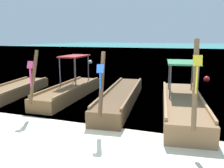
# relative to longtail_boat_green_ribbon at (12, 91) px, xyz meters

# --- Properties ---
(ground) EXTENTS (120.00, 120.00, 0.00)m
(ground) POSITION_rel_longtail_boat_green_ribbon_xyz_m (5.12, -3.70, -0.25)
(ground) COLOR beige
(sea_water) EXTENTS (120.00, 120.00, 0.00)m
(sea_water) POSITION_rel_longtail_boat_green_ribbon_xyz_m (5.12, 57.81, -0.24)
(sea_water) COLOR #2DB29E
(sea_water) RESTS_ON ground
(longtail_boat_green_ribbon) EXTENTS (2.06, 5.70, 2.37)m
(longtail_boat_green_ribbon) POSITION_rel_longtail_boat_green_ribbon_xyz_m (0.00, 0.00, 0.00)
(longtail_boat_green_ribbon) COLOR brown
(longtail_boat_green_ribbon) RESTS_ON ground
(longtail_boat_pink_ribbon) EXTENTS (1.33, 5.55, 2.34)m
(longtail_boat_pink_ribbon) POSITION_rel_longtail_boat_green_ribbon_xyz_m (2.76, 0.59, 0.09)
(longtail_boat_pink_ribbon) COLOR brown
(longtail_boat_pink_ribbon) RESTS_ON ground
(longtail_boat_blue_ribbon) EXTENTS (1.79, 6.48, 2.37)m
(longtail_boat_blue_ribbon) POSITION_rel_longtail_boat_green_ribbon_xyz_m (5.31, 0.46, 0.04)
(longtail_boat_blue_ribbon) COLOR brown
(longtail_boat_blue_ribbon) RESTS_ON ground
(longtail_boat_yellow_ribbon) EXTENTS (2.05, 6.08, 2.74)m
(longtail_boat_yellow_ribbon) POSITION_rel_longtail_boat_green_ribbon_xyz_m (7.82, -0.11, 0.11)
(longtail_boat_yellow_ribbon) COLOR olive
(longtail_boat_yellow_ribbon) RESTS_ON ground
(mooring_buoy_near) EXTENTS (0.44, 0.44, 0.44)m
(mooring_buoy_near) POSITION_rel_longtail_boat_green_ribbon_xyz_m (-2.20, 13.77, -0.03)
(mooring_buoy_near) COLOR white
(mooring_buoy_near) RESTS_ON sea_water
(mooring_buoy_far) EXTENTS (0.38, 0.38, 0.38)m
(mooring_buoy_far) POSITION_rel_longtail_boat_green_ribbon_xyz_m (8.94, 6.93, -0.06)
(mooring_buoy_far) COLOR red
(mooring_buoy_far) RESTS_ON sea_water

